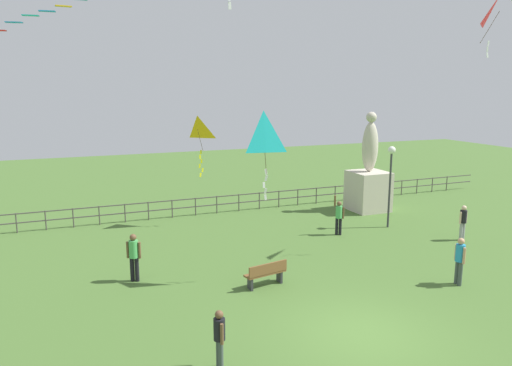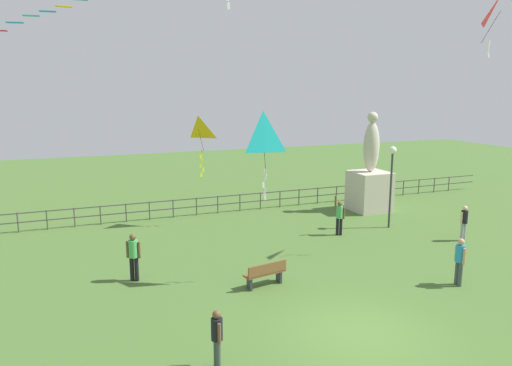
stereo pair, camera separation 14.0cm
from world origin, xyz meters
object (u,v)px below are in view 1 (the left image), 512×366
Objects in this scene: person_2 at (463,220)px; person_0 at (460,258)px; person_3 at (134,254)px; kite_1 at (198,131)px; person_4 at (219,336)px; kite_3 at (264,134)px; lamppost at (391,168)px; kite_0 at (499,12)px; statue_monument at (368,182)px; person_1 at (339,215)px; park_bench at (266,273)px.

person_0 is at bearing -135.80° from person_2.
person_3 is at bearing 177.26° from person_2.
person_3 is 0.59× the size of kite_1.
person_2 is at bearing -2.74° from person_3.
kite_3 is at bearing 56.97° from person_4.
person_2 is (1.77, -2.92, -2.00)m from lamppost.
kite_1 is at bearing 141.06° from kite_0.
person_4 is 0.50× the size of kite_3.
statue_monument reaches higher than person_0.
kite_0 is at bearing -88.68° from statue_monument.
kite_0 reaches higher than person_1.
park_bench is (-8.28, -4.38, -2.45)m from lamppost.
person_2 is 1.05× the size of person_4.
statue_monument is at bearing 72.11° from lamppost.
park_bench is at bearing -179.88° from kite_0.
park_bench is 0.84× the size of person_1.
kite_1 reaches higher than person_0.
kite_3 is (-9.13, -6.86, 3.50)m from statue_monument.
kite_3 is (0.36, -7.11, 0.46)m from kite_1.
lamppost is at bearing 10.30° from person_3.
park_bench is 6.85m from person_1.
lamppost reaches higher than park_bench.
park_bench is at bearing 159.22° from person_0.
person_1 is at bearing 12.29° from person_3.
kite_0 reaches higher than statue_monument.
person_1 is (5.40, 4.19, 0.47)m from park_bench.
statue_monument is 3.48× the size of park_bench.
person_0 is at bearing -107.59° from lamppost.
statue_monument is at bearing 36.93° from kite_3.
person_2 is (4.66, -2.74, -0.02)m from person_1.
kite_0 reaches higher than person_3.
person_1 reaches higher than person_4.
park_bench is at bearing -88.77° from kite_1.
kite_0 is at bearing -4.26° from kite_3.
lamppost is 1.73× the size of kite_0.
person_1 is 0.81× the size of kite_0.
park_bench is at bearing -104.82° from kite_3.
person_2 reaches higher than park_bench.
kite_0 is at bearing -74.50° from lamppost.
kite_3 reaches higher than person_0.
kite_1 is (-0.17, 7.83, 4.18)m from park_bench.
person_1 is 1.23× the size of person_4.
person_0 reaches higher than park_bench.
person_2 is at bearing -31.95° from kite_1.
park_bench is 0.52× the size of kite_3.
kite_0 is (9.49, 0.02, 8.96)m from park_bench.
kite_1 reaches higher than lamppost.
person_1 is at bearing 149.54° from person_2.
kite_0 is (13.57, -2.11, 8.45)m from person_3.
person_4 is 15.69m from kite_0.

